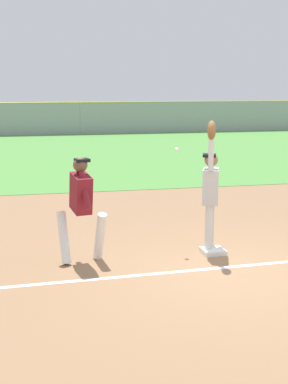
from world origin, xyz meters
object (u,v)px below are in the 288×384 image
object	(u,v)px
fielder	(210,188)
baseball	(177,150)
parked_car_tan	(98,118)
first_base	(213,251)
parked_car_black	(226,116)
runner	(81,203)
parked_car_white	(19,119)
parked_car_red	(166,117)

from	to	relation	value
fielder	baseball	xyz separation A→B (m)	(-0.50, 0.36, 0.63)
fielder	parked_car_tan	bearing A→B (deg)	-72.58
first_base	parked_car_tan	size ratio (longest dim) A/B	0.09
parked_car_tan	parked_car_black	world-z (taller)	same
parked_car_tan	runner	bearing A→B (deg)	-97.55
first_base	baseball	xyz separation A→B (m)	(-0.53, 0.49, 1.71)
runner	baseball	distance (m)	1.93
runner	parked_car_black	size ratio (longest dim) A/B	0.37
parked_car_white	parked_car_black	distance (m)	13.96
first_base	parked_car_white	size ratio (longest dim) A/B	0.09
fielder	parked_car_white	size ratio (longest dim) A/B	0.51
runner	parked_car_red	bearing A→B (deg)	61.85
parked_car_white	parked_car_red	xyz separation A→B (m)	(9.61, -0.25, 0.00)
fielder	runner	size ratio (longest dim) A/B	1.33
parked_car_black	runner	bearing A→B (deg)	-108.57
parked_car_tan	parked_car_black	bearing A→B (deg)	3.38
baseball	parked_car_tan	distance (m)	26.11
baseball	parked_car_white	distance (m)	26.61
first_base	parked_car_white	xyz separation A→B (m)	(-3.55, 26.91, 0.63)
baseball	parked_car_tan	xyz separation A→B (m)	(2.01, 26.01, -1.07)
parked_car_white	parked_car_red	bearing A→B (deg)	-2.44
first_base	parked_car_white	distance (m)	27.15
parked_car_white	parked_car_tan	size ratio (longest dim) A/B	1.00
fielder	parked_car_red	xyz separation A→B (m)	(6.09, 26.53, -0.45)
first_base	fielder	world-z (taller)	fielder
parked_car_white	baseball	bearing A→B (deg)	-84.40
fielder	parked_car_black	world-z (taller)	fielder
baseball	parked_car_red	size ratio (longest dim) A/B	0.02
parked_car_red	parked_car_black	distance (m)	4.36
parked_car_tan	parked_car_white	bearing A→B (deg)	175.89
runner	parked_car_tan	size ratio (longest dim) A/B	0.39
fielder	parked_car_red	world-z (taller)	fielder
runner	parked_car_black	world-z (taller)	runner
runner	parked_car_tan	distance (m)	26.75
runner	parked_car_white	world-z (taller)	runner
first_base	parked_car_red	size ratio (longest dim) A/B	0.08
parked_car_white	parked_car_tan	xyz separation A→B (m)	(5.04, -0.40, 0.00)
parked_car_white	parked_car_tan	world-z (taller)	same
first_base	fielder	xyz separation A→B (m)	(-0.03, 0.13, 1.08)
fielder	parked_car_tan	world-z (taller)	fielder
runner	first_base	bearing A→B (deg)	-11.46
baseball	parked_car_white	size ratio (longest dim) A/B	0.02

